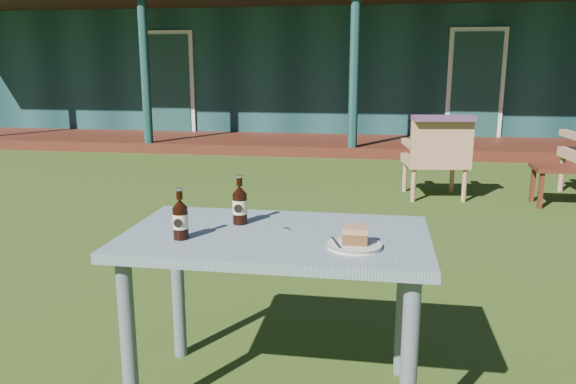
% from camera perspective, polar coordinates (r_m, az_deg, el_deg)
% --- Properties ---
extents(ground, '(80.00, 80.00, 0.00)m').
position_cam_1_polar(ground, '(3.95, 3.03, -7.52)').
color(ground, '#334916').
extents(pavilion, '(15.80, 8.30, 3.45)m').
position_cam_1_polar(pavilion, '(13.09, 7.71, 13.65)').
color(pavilion, '#163938').
rests_on(pavilion, ground).
extents(cafe_table, '(1.20, 0.70, 0.72)m').
position_cam_1_polar(cafe_table, '(2.25, -1.23, -6.66)').
color(cafe_table, slate).
rests_on(cafe_table, ground).
extents(plate, '(0.20, 0.20, 0.01)m').
position_cam_1_polar(plate, '(2.07, 6.74, -5.37)').
color(plate, silver).
rests_on(plate, cafe_table).
extents(cake_slice, '(0.09, 0.09, 0.06)m').
position_cam_1_polar(cake_slice, '(2.07, 6.86, -4.30)').
color(cake_slice, brown).
rests_on(cake_slice, plate).
extents(fork, '(0.05, 0.14, 0.00)m').
position_cam_1_polar(fork, '(2.06, 4.92, -5.17)').
color(fork, silver).
rests_on(fork, plate).
extents(cola_bottle_near, '(0.06, 0.06, 0.21)m').
position_cam_1_polar(cola_bottle_near, '(2.34, -4.92, -1.28)').
color(cola_bottle_near, black).
rests_on(cola_bottle_near, cafe_table).
extents(cola_bottle_far, '(0.06, 0.06, 0.20)m').
position_cam_1_polar(cola_bottle_far, '(2.17, -10.87, -2.68)').
color(cola_bottle_far, black).
rests_on(cola_bottle_far, cafe_table).
extents(bottle_cap, '(0.03, 0.03, 0.01)m').
position_cam_1_polar(bottle_cap, '(2.26, -0.15, -3.78)').
color(bottle_cap, silver).
rests_on(bottle_cap, cafe_table).
extents(armchair_left, '(0.69, 0.66, 0.83)m').
position_cam_1_polar(armchair_left, '(6.04, 14.88, 3.72)').
color(armchair_left, tan).
rests_on(armchair_left, ground).
extents(floral_throw, '(0.63, 0.31, 0.05)m').
position_cam_1_polar(floral_throw, '(5.83, 15.48, 7.24)').
color(floral_throw, '#573456').
rests_on(floral_throw, armchair_left).
extents(side_table, '(0.60, 0.40, 0.40)m').
position_cam_1_polar(side_table, '(6.16, 26.32, 1.80)').
color(side_table, '#4A1D12').
rests_on(side_table, ground).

